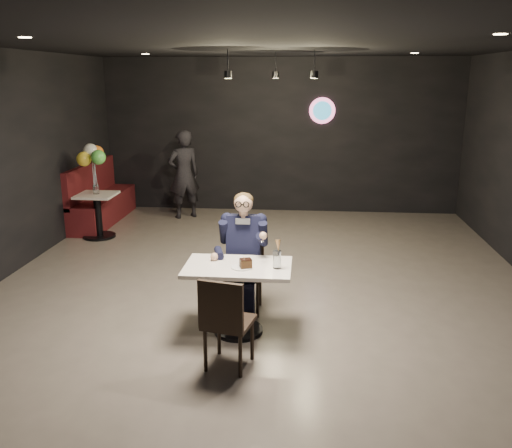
# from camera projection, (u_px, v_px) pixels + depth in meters

# --- Properties ---
(floor) EXTENTS (9.00, 9.00, 0.00)m
(floor) POSITION_uv_depth(u_px,v_px,m) (261.00, 296.00, 6.74)
(floor) COLOR slate
(floor) RESTS_ON ground
(wall_sign) EXTENTS (0.50, 0.06, 0.50)m
(wall_sign) POSITION_uv_depth(u_px,v_px,m) (322.00, 111.00, 10.43)
(wall_sign) COLOR pink
(wall_sign) RESTS_ON floor
(pendant_lights) EXTENTS (1.40, 1.20, 0.36)m
(pendant_lights) POSITION_uv_depth(u_px,v_px,m) (273.00, 59.00, 7.90)
(pendant_lights) COLOR black
(pendant_lights) RESTS_ON floor
(main_table) EXTENTS (1.10, 0.70, 0.75)m
(main_table) POSITION_uv_depth(u_px,v_px,m) (238.00, 299.00, 5.68)
(main_table) COLOR white
(main_table) RESTS_ON floor
(chair_far) EXTENTS (0.42, 0.46, 0.92)m
(chair_far) POSITION_uv_depth(u_px,v_px,m) (244.00, 273.00, 6.19)
(chair_far) COLOR black
(chair_far) RESTS_ON floor
(chair_near) EXTENTS (0.51, 0.54, 0.92)m
(chair_near) POSITION_uv_depth(u_px,v_px,m) (229.00, 320.00, 5.00)
(chair_near) COLOR black
(chair_near) RESTS_ON floor
(seated_man) EXTENTS (0.60, 0.80, 1.44)m
(seated_man) POSITION_uv_depth(u_px,v_px,m) (244.00, 252.00, 6.12)
(seated_man) COLOR black
(seated_man) RESTS_ON floor
(dessert_plate) EXTENTS (0.21, 0.21, 0.01)m
(dessert_plate) POSITION_uv_depth(u_px,v_px,m) (242.00, 267.00, 5.52)
(dessert_plate) COLOR white
(dessert_plate) RESTS_ON main_table
(cake_slice) EXTENTS (0.14, 0.13, 0.08)m
(cake_slice) POSITION_uv_depth(u_px,v_px,m) (246.00, 263.00, 5.49)
(cake_slice) COLOR black
(cake_slice) RESTS_ON dessert_plate
(mint_leaf) EXTENTS (0.05, 0.04, 0.01)m
(mint_leaf) POSITION_uv_depth(u_px,v_px,m) (243.00, 261.00, 5.44)
(mint_leaf) COLOR #2D8B30
(mint_leaf) RESTS_ON cake_slice
(sundae_glass) EXTENTS (0.08, 0.08, 0.19)m
(sundae_glass) POSITION_uv_depth(u_px,v_px,m) (277.00, 259.00, 5.49)
(sundae_glass) COLOR silver
(sundae_glass) RESTS_ON main_table
(wafer_cone) EXTENTS (0.07, 0.07, 0.12)m
(wafer_cone) POSITION_uv_depth(u_px,v_px,m) (278.00, 245.00, 5.46)
(wafer_cone) COLOR tan
(wafer_cone) RESTS_ON sundae_glass
(booth_bench) EXTENTS (0.55, 2.20, 1.10)m
(booth_bench) POSITION_uv_depth(u_px,v_px,m) (102.00, 193.00, 10.04)
(booth_bench) COLOR #480F0F
(booth_bench) RESTS_ON floor
(side_table) EXTENTS (0.61, 0.61, 0.77)m
(side_table) POSITION_uv_depth(u_px,v_px,m) (98.00, 215.00, 9.09)
(side_table) COLOR white
(side_table) RESTS_ON floor
(balloon_vase) EXTENTS (0.10, 0.10, 0.15)m
(balloon_vase) POSITION_uv_depth(u_px,v_px,m) (96.00, 189.00, 8.98)
(balloon_vase) COLOR silver
(balloon_vase) RESTS_ON side_table
(balloon_bunch) EXTENTS (0.44, 0.44, 0.72)m
(balloon_bunch) POSITION_uv_depth(u_px,v_px,m) (94.00, 163.00, 8.86)
(balloon_bunch) COLOR yellow
(balloon_bunch) RESTS_ON balloon_vase
(passerby) EXTENTS (0.73, 0.66, 1.67)m
(passerby) POSITION_uv_depth(u_px,v_px,m) (184.00, 174.00, 10.28)
(passerby) COLOR black
(passerby) RESTS_ON floor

